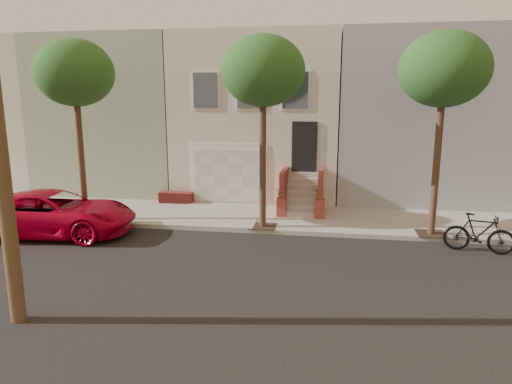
# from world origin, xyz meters

# --- Properties ---
(ground) EXTENTS (90.00, 90.00, 0.00)m
(ground) POSITION_xyz_m (0.00, 0.00, 0.00)
(ground) COLOR black
(ground) RESTS_ON ground
(sidewalk) EXTENTS (40.00, 3.70, 0.15)m
(sidewalk) POSITION_xyz_m (0.00, 5.35, 0.07)
(sidewalk) COLOR #9A978C
(sidewalk) RESTS_ON ground
(house_row) EXTENTS (33.10, 11.70, 7.00)m
(house_row) POSITION_xyz_m (0.00, 11.19, 3.64)
(house_row) COLOR beige
(house_row) RESTS_ON sidewalk
(tree_left) EXTENTS (2.70, 2.57, 6.30)m
(tree_left) POSITION_xyz_m (-5.50, 3.90, 5.26)
(tree_left) COLOR #2D2116
(tree_left) RESTS_ON sidewalk
(tree_mid) EXTENTS (2.70, 2.57, 6.30)m
(tree_mid) POSITION_xyz_m (1.00, 3.90, 5.26)
(tree_mid) COLOR #2D2116
(tree_mid) RESTS_ON sidewalk
(tree_right) EXTENTS (2.70, 2.57, 6.30)m
(tree_right) POSITION_xyz_m (6.50, 3.90, 5.26)
(tree_right) COLOR #2D2116
(tree_right) RESTS_ON sidewalk
(pickup_truck) EXTENTS (5.49, 2.94, 1.47)m
(pickup_truck) POSITION_xyz_m (-5.74, 2.35, 0.73)
(pickup_truck) COLOR #BA0126
(pickup_truck) RESTS_ON ground
(motorcycle) EXTENTS (2.01, 0.97, 1.16)m
(motorcycle) POSITION_xyz_m (7.56, 2.69, 0.58)
(motorcycle) COLOR black
(motorcycle) RESTS_ON ground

